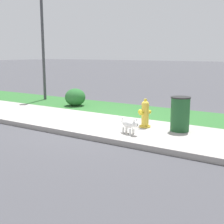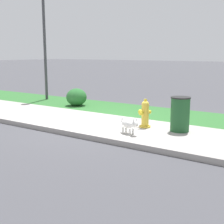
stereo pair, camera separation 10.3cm
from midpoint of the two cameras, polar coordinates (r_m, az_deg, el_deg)
The scene contains 9 objects.
ground_plane at distance 8.47m, azimuth -3.35°, elevation -2.15°, with size 120.00×120.00×0.00m, color #424247.
sidewalk_pavement at distance 8.46m, azimuth -3.35°, elevation -2.11°, with size 18.00×2.46×0.01m, color #9E9993.
grass_verge at distance 10.34m, azimuth 4.17°, elevation 0.25°, with size 18.00×2.09×0.01m, color #2D662D.
street_curb at distance 7.47m, azimuth -9.35°, elevation -3.57°, with size 18.00×0.16×0.12m, color #9E9993.
fire_hydrant_across_street at distance 8.00m, azimuth 5.68°, elevation -0.34°, with size 0.35×0.38×0.74m.
small_white_dog at distance 7.33m, azimuth 2.84°, elevation -2.27°, with size 0.53×0.30×0.41m.
street_lamp at distance 13.00m, azimuth -12.88°, elevation 15.26°, with size 0.32×0.32×4.45m.
trash_bin at distance 7.73m, azimuth 11.98°, elevation -0.38°, with size 0.48×0.48×0.85m.
shrub_bush_mid_verge at distance 11.33m, azimuth -7.00°, elevation 2.71°, with size 0.74×0.74×0.63m.
Camera 1 is at (4.88, -6.65, 1.90)m, focal length 50.00 mm.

